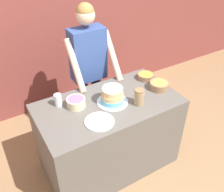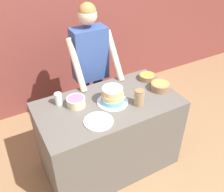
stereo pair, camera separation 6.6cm
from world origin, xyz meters
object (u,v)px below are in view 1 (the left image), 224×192
(frosting_bowl_orange, at_px, (146,76))
(stoneware_jar, at_px, (139,97))
(drinking_glass, at_px, (58,100))
(frosting_bowl_olive, at_px, (159,85))
(frosting_bowl_purple, at_px, (76,102))
(ceramic_plate, at_px, (99,121))
(person_baker, at_px, (89,62))
(cake, at_px, (112,96))

(frosting_bowl_orange, distance_m, stoneware_jar, 0.50)
(drinking_glass, bearing_deg, frosting_bowl_orange, -1.87)
(frosting_bowl_olive, distance_m, stoneware_jar, 0.37)
(drinking_glass, bearing_deg, frosting_bowl_purple, -36.69)
(drinking_glass, relative_size, stoneware_jar, 0.76)
(frosting_bowl_orange, relative_size, ceramic_plate, 0.67)
(person_baker, height_order, stoneware_jar, person_baker)
(person_baker, distance_m, cake, 0.65)
(person_baker, height_order, cake, person_baker)
(cake, relative_size, drinking_glass, 2.48)
(frosting_bowl_olive, bearing_deg, frosting_bowl_orange, 89.93)
(frosting_bowl_olive, bearing_deg, ceramic_plate, -169.29)
(frosting_bowl_purple, xyz_separation_m, frosting_bowl_olive, (0.89, -0.17, -0.01))
(frosting_bowl_orange, xyz_separation_m, stoneware_jar, (-0.35, -0.35, 0.05))
(frosting_bowl_purple, bearing_deg, drinking_glass, 143.31)
(ceramic_plate, bearing_deg, person_baker, 69.32)
(person_baker, bearing_deg, ceramic_plate, -110.68)
(frosting_bowl_purple, relative_size, drinking_glass, 1.45)
(drinking_glass, bearing_deg, person_baker, 37.38)
(ceramic_plate, bearing_deg, frosting_bowl_purple, 104.53)
(cake, xyz_separation_m, ceramic_plate, (-0.25, -0.19, -0.07))
(frosting_bowl_orange, relative_size, drinking_glass, 1.44)
(person_baker, relative_size, cake, 5.45)
(person_baker, bearing_deg, frosting_bowl_olive, -53.96)
(cake, distance_m, frosting_bowl_olive, 0.56)
(frosting_bowl_purple, bearing_deg, frosting_bowl_olive, -10.49)
(ceramic_plate, distance_m, stoneware_jar, 0.47)
(frosting_bowl_olive, bearing_deg, person_baker, 126.04)
(stoneware_jar, bearing_deg, cake, 144.05)
(cake, xyz_separation_m, drinking_glass, (-0.48, 0.23, -0.01))
(person_baker, height_order, frosting_bowl_purple, person_baker)
(cake, distance_m, frosting_bowl_orange, 0.59)
(person_baker, relative_size, ceramic_plate, 6.30)
(stoneware_jar, bearing_deg, frosting_bowl_purple, 153.01)
(cake, relative_size, stoneware_jar, 1.89)
(cake, bearing_deg, stoneware_jar, -35.95)
(cake, bearing_deg, person_baker, 84.38)
(frosting_bowl_orange, relative_size, frosting_bowl_olive, 0.88)
(drinking_glass, bearing_deg, ceramic_plate, -62.22)
(person_baker, height_order, frosting_bowl_orange, person_baker)
(ceramic_plate, bearing_deg, drinking_glass, 117.78)
(frosting_bowl_orange, bearing_deg, frosting_bowl_olive, -90.07)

